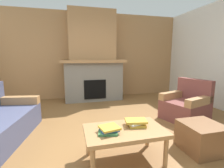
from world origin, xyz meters
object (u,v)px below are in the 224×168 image
armchair (186,106)px  coffee_table (125,133)px  ottoman (201,137)px  fireplace (93,62)px

armchair → coffee_table: (-1.72, -1.02, 0.08)m
ottoman → armchair: bearing=61.0°
fireplace → coffee_table: bearing=-91.1°
fireplace → ottoman: fireplace is taller
fireplace → coffee_table: (-0.06, -3.22, -0.79)m
fireplace → armchair: (1.66, -2.20, -0.87)m
coffee_table → fireplace: bearing=88.9°
fireplace → armchair: size_ratio=2.84×
armchair → fireplace: bearing=127.0°
armchair → ottoman: (-0.59, -1.07, -0.09)m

